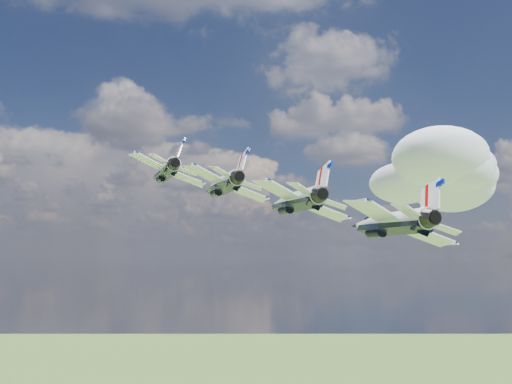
{
  "coord_description": "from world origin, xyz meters",
  "views": [
    {
      "loc": [
        -22.93,
        -48.73,
        134.59
      ],
      "look_at": [
        -22.52,
        20.91,
        142.52
      ],
      "focal_mm": 40.0,
      "sensor_mm": 36.0,
      "label": 1
    }
  ],
  "objects_px": {
    "jet_1": "(222,184)",
    "jet_2": "(294,201)",
    "jet_3": "(388,223)",
    "jet_0": "(166,171)"
  },
  "relations": [
    {
      "from": "jet_1",
      "to": "jet_2",
      "type": "height_order",
      "value": "jet_1"
    },
    {
      "from": "jet_1",
      "to": "jet_3",
      "type": "xyz_separation_m",
      "value": [
        17.52,
        -16.85,
        -6.03
      ]
    },
    {
      "from": "jet_1",
      "to": "jet_2",
      "type": "xyz_separation_m",
      "value": [
        8.76,
        -8.42,
        -3.02
      ]
    },
    {
      "from": "jet_1",
      "to": "jet_2",
      "type": "bearing_deg",
      "value": -62.0
    },
    {
      "from": "jet_2",
      "to": "jet_3",
      "type": "relative_size",
      "value": 1.0
    },
    {
      "from": "jet_0",
      "to": "jet_2",
      "type": "bearing_deg",
      "value": -62.0
    },
    {
      "from": "jet_0",
      "to": "jet_2",
      "type": "xyz_separation_m",
      "value": [
        17.52,
        -16.85,
        -6.03
      ]
    },
    {
      "from": "jet_0",
      "to": "jet_2",
      "type": "height_order",
      "value": "jet_0"
    },
    {
      "from": "jet_0",
      "to": "jet_1",
      "type": "bearing_deg",
      "value": -62.0
    },
    {
      "from": "jet_0",
      "to": "jet_3",
      "type": "relative_size",
      "value": 1.0
    }
  ]
}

